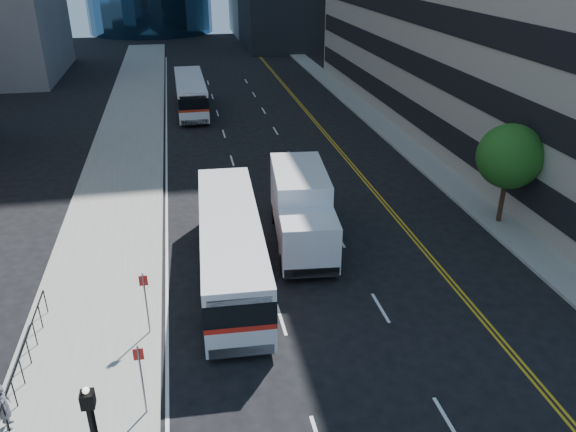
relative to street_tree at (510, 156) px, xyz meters
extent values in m
plane|color=black|center=(-9.00, -8.00, -3.64)|extent=(160.00, 160.00, 0.00)
cube|color=gray|center=(-19.50, 17.00, -3.57)|extent=(5.00, 90.00, 0.15)
cube|color=gray|center=(0.00, 17.00, -3.57)|extent=(2.00, 90.00, 0.15)
cylinder|color=#332114|center=(0.00, 0.00, -2.39)|extent=(0.24, 0.24, 2.20)
sphere|color=#234E16|center=(0.00, 0.00, 0.01)|extent=(3.20, 3.20, 3.20)
cube|color=black|center=(-18.00, -14.00, 0.89)|extent=(0.28, 0.28, 0.36)
cube|color=silver|center=(-14.02, -2.62, -2.80)|extent=(2.92, 11.34, 1.03)
cube|color=red|center=(-14.02, -2.62, -2.19)|extent=(2.94, 11.36, 0.21)
cube|color=black|center=(-14.02, -2.62, -1.67)|extent=(2.94, 11.36, 0.84)
cube|color=silver|center=(-14.02, -2.62, -0.97)|extent=(2.92, 11.34, 0.47)
cylinder|color=black|center=(-15.27, -5.94, -3.17)|extent=(0.32, 0.95, 0.94)
cylinder|color=black|center=(-13.07, -6.04, -3.17)|extent=(0.32, 0.95, 0.94)
cylinder|color=black|center=(-14.99, 0.42, -3.17)|extent=(0.32, 0.95, 0.94)
cylinder|color=black|center=(-12.80, 0.33, -3.17)|extent=(0.32, 0.95, 0.94)
cube|color=white|center=(-14.62, 25.25, -2.83)|extent=(2.44, 10.83, 0.99)
cube|color=red|center=(-14.62, 25.25, -2.24)|extent=(2.46, 10.85, 0.20)
cube|color=black|center=(-14.62, 25.25, -1.75)|extent=(2.46, 10.85, 0.81)
cube|color=white|center=(-14.62, 25.25, -1.07)|extent=(2.44, 10.83, 0.45)
cylinder|color=black|center=(-15.64, 21.99, -3.19)|extent=(0.28, 0.90, 0.90)
cylinder|color=black|center=(-13.54, 22.01, -3.19)|extent=(0.28, 0.90, 0.90)
cylinder|color=black|center=(-15.69, 28.12, -3.19)|extent=(0.28, 0.90, 0.90)
cylinder|color=black|center=(-13.59, 28.14, -3.19)|extent=(0.28, 0.90, 0.90)
cube|color=silver|center=(-10.68, -2.72, -2.16)|extent=(2.66, 2.47, 2.14)
cube|color=black|center=(-10.77, -3.68, -1.75)|extent=(2.25, 0.28, 1.12)
cube|color=silver|center=(-10.33, 0.84, -1.55)|extent=(2.91, 5.12, 2.65)
cube|color=black|center=(-10.44, -0.28, -3.08)|extent=(2.50, 6.89, 0.26)
cylinder|color=black|center=(-11.80, -2.81, -3.15)|extent=(0.38, 1.00, 0.98)
cylinder|color=black|center=(-9.60, -3.03, -3.15)|extent=(0.38, 1.00, 0.98)
cylinder|color=black|center=(-11.30, 2.27, -3.15)|extent=(0.38, 1.00, 0.98)
cylinder|color=black|center=(-9.10, 2.05, -3.15)|extent=(0.38, 1.00, 0.98)
imported|color=#57585F|center=(-21.34, -9.78, -2.72)|extent=(0.47, 0.63, 1.55)
camera|label=1|loc=(-15.64, -23.35, 9.28)|focal=35.00mm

